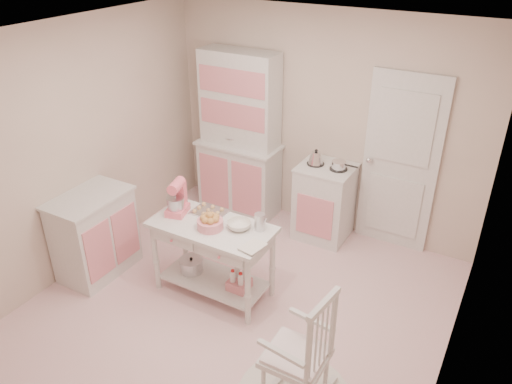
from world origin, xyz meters
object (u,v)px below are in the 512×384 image
at_px(stand_mixer, 177,198).
at_px(stove, 324,202).
at_px(rocking_chair, 296,347).
at_px(bread_basket, 210,224).
at_px(hutch, 239,135).
at_px(work_table, 213,259).
at_px(base_cabinet, 95,235).

bearing_deg(stand_mixer, stove, 42.89).
distance_m(rocking_chair, bread_basket, 1.49).
xyz_separation_m(stove, rocking_chair, (0.74, -2.31, 0.09)).
xyz_separation_m(hutch, stand_mixer, (0.23, -1.56, -0.07)).
distance_m(hutch, work_table, 1.83).
bearing_deg(stove, hutch, 177.61).
distance_m(base_cabinet, stand_mixer, 1.06).
xyz_separation_m(work_table, bread_basket, (0.02, -0.05, 0.45)).
height_order(stove, stand_mixer, stand_mixer).
bearing_deg(stove, stand_mixer, -122.60).
height_order(stove, bread_basket, stove).
relative_size(base_cabinet, work_table, 0.77).
distance_m(stove, rocking_chair, 2.43).
xyz_separation_m(hutch, rocking_chair, (1.94, -2.36, -0.49)).
distance_m(stove, work_table, 1.63).
xyz_separation_m(rocking_chair, work_table, (-1.28, 0.78, -0.15)).
bearing_deg(hutch, stove, -2.39).
bearing_deg(stove, rocking_chair, -72.30).
bearing_deg(stand_mixer, rocking_chair, -39.72).
bearing_deg(base_cabinet, work_table, 14.09).
bearing_deg(bread_basket, stand_mixer, 170.96).
relative_size(hutch, bread_basket, 8.32).
xyz_separation_m(hutch, base_cabinet, (-0.63, -1.90, -0.58)).
bearing_deg(work_table, stove, 70.36).
relative_size(stove, base_cabinet, 1.00).
bearing_deg(bread_basket, rocking_chair, -30.08).
bearing_deg(rocking_chair, work_table, 156.20).
xyz_separation_m(hutch, work_table, (0.65, -1.58, -0.64)).
distance_m(base_cabinet, bread_basket, 1.39).
bearing_deg(stand_mixer, hutch, 84.02).
distance_m(stove, base_cabinet, 2.60).
bearing_deg(work_table, bread_basket, -68.20).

